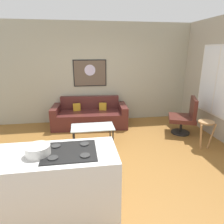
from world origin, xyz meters
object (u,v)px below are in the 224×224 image
(couch, at_px, (90,116))
(mixing_bowl, at_px, (38,151))
(coffee_table, at_px, (93,128))
(armchair, at_px, (185,117))
(wall_painting, at_px, (90,73))
(bar_stool, at_px, (206,127))

(couch, relative_size, mixing_bowl, 7.57)
(coffee_table, bearing_deg, mixing_bowl, -108.93)
(armchair, distance_m, mixing_bowl, 3.87)
(wall_painting, bearing_deg, coffee_table, -91.88)
(coffee_table, relative_size, mixing_bowl, 3.44)
(couch, xyz_separation_m, coffee_table, (0.00, -1.17, 0.11))
(bar_stool, xyz_separation_m, mixing_bowl, (-3.07, -1.51, 0.50))
(coffee_table, xyz_separation_m, armchair, (2.34, 0.23, 0.08))
(armchair, bearing_deg, bar_stool, -88.39)
(coffee_table, bearing_deg, couch, 90.24)
(bar_stool, bearing_deg, coffee_table, 166.24)
(couch, height_order, bar_stool, couch)
(couch, bearing_deg, armchair, -21.98)
(armchair, bearing_deg, wall_painting, 149.11)
(armchair, bearing_deg, couch, 158.02)
(armchair, bearing_deg, mixing_bowl, -142.81)
(coffee_table, xyz_separation_m, mixing_bowl, (-0.72, -2.09, 0.60))
(couch, height_order, armchair, armchair)
(coffee_table, bearing_deg, armchair, 5.61)
(couch, height_order, mixing_bowl, mixing_bowl)
(bar_stool, height_order, mixing_bowl, mixing_bowl)
(couch, relative_size, armchair, 2.21)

